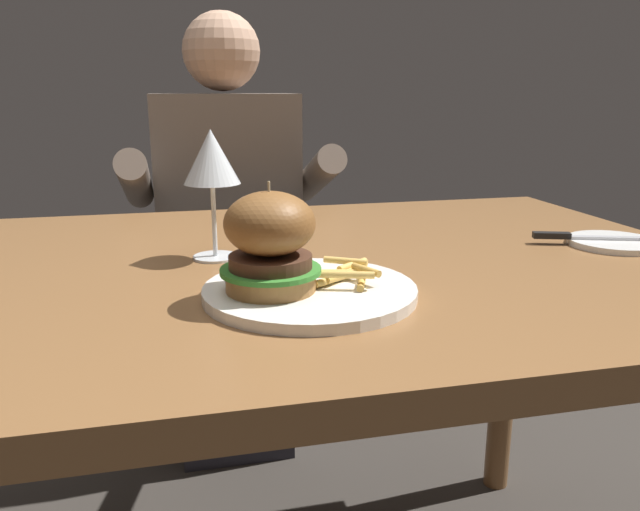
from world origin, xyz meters
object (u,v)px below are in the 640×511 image
bread_plate (614,243)px  table_knife (584,237)px  burger_sandwich (270,242)px  wine_glass (211,161)px  main_plate (310,291)px  diner_person (229,256)px

bread_plate → table_knife: 0.05m
burger_sandwich → wine_glass: (-0.05, 0.22, 0.07)m
main_plate → diner_person: (-0.02, 0.89, -0.18)m
main_plate → diner_person: size_ratio=0.23×
main_plate → wine_glass: 0.27m
table_knife → diner_person: diner_person is taller
burger_sandwich → diner_person: bearing=88.3°
wine_glass → main_plate: bearing=-64.7°
wine_glass → diner_person: size_ratio=0.17×
bread_plate → diner_person: (-0.57, 0.75, -0.18)m
main_plate → wine_glass: (-0.10, 0.21, 0.14)m
table_knife → diner_person: bearing=125.4°
bread_plate → diner_person: bearing=127.2°
main_plate → diner_person: diner_person is taller
diner_person → burger_sandwich: bearing=-91.7°
wine_glass → bread_plate: 0.67m
burger_sandwich → bread_plate: bearing=13.9°
wine_glass → diner_person: bearing=83.5°
wine_glass → bread_plate: size_ratio=1.32×
burger_sandwich → bread_plate: (0.59, 0.15, -0.07)m
burger_sandwich → bread_plate: size_ratio=0.90×
wine_glass → table_knife: size_ratio=0.99×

